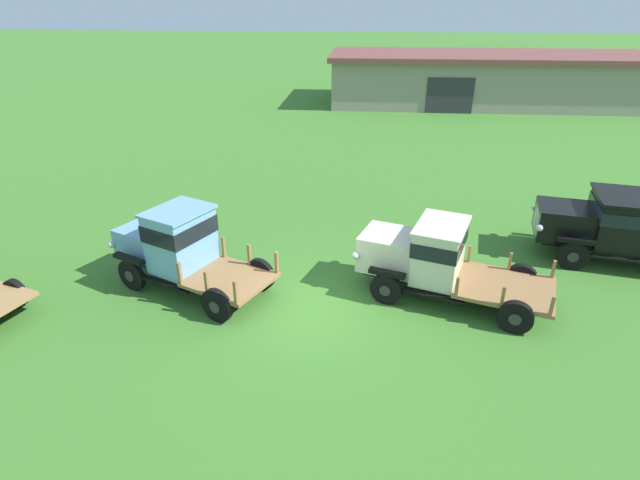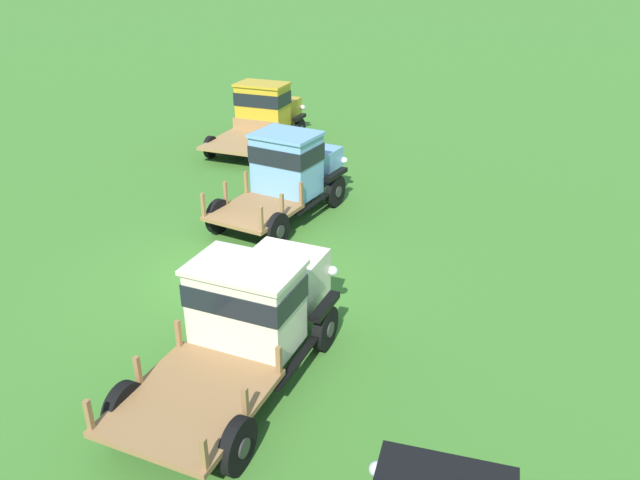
{
  "view_description": "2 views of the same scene",
  "coord_description": "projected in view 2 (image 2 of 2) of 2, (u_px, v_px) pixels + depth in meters",
  "views": [
    {
      "loc": [
        1.24,
        -10.87,
        7.3
      ],
      "look_at": [
        0.07,
        2.06,
        1.0
      ],
      "focal_mm": 28.0,
      "sensor_mm": 36.0,
      "label": 1
    },
    {
      "loc": [
        12.19,
        3.02,
        6.91
      ],
      "look_at": [
        0.07,
        2.06,
        1.0
      ],
      "focal_mm": 35.0,
      "sensor_mm": 36.0,
      "label": 2
    }
  ],
  "objects": [
    {
      "name": "ground_plane",
      "position": [
        230.0,
        275.0,
        14.16
      ],
      "size": [
        240.0,
        240.0,
        0.0
      ],
      "primitive_type": "plane",
      "color": "#3D7528"
    },
    {
      "name": "vintage_truck_foreground_near",
      "position": [
        264.0,
        113.0,
        22.83
      ],
      "size": [
        5.42,
        3.32,
        2.22
      ],
      "color": "black",
      "rests_on": "ground"
    },
    {
      "name": "vintage_truck_second_in_line",
      "position": [
        291.0,
        170.0,
        16.94
      ],
      "size": [
        5.0,
        3.52,
        2.3
      ],
      "color": "black",
      "rests_on": "ground"
    },
    {
      "name": "vintage_truck_midrow_center",
      "position": [
        252.0,
        310.0,
        10.8
      ],
      "size": [
        5.42,
        3.43,
        2.08
      ],
      "color": "black",
      "rests_on": "ground"
    }
  ]
}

